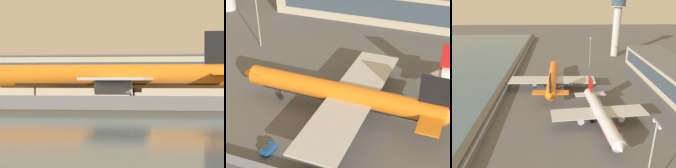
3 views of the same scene
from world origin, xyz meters
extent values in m
plane|color=#565659|center=(0.00, 0.00, 0.00)|extent=(500.00, 500.00, 0.00)
cube|color=#474238|center=(0.00, -20.50, 0.25)|extent=(320.00, 3.00, 0.50)
cube|color=slate|center=(0.00, -16.00, 1.17)|extent=(280.00, 0.08, 2.33)
cylinder|color=slate|center=(0.00, -16.00, 1.17)|extent=(0.10, 0.10, 2.33)
cylinder|color=orange|center=(-2.39, 5.64, 5.24)|extent=(43.24, 5.35, 4.28)
cube|color=#232D3D|center=(-22.23, 6.14, 5.78)|extent=(2.44, 3.70, 1.28)
cube|color=black|center=(-2.39, 5.64, 4.07)|extent=(36.75, 4.33, 0.77)
cube|color=#B7BABF|center=(-0.49, -4.76, 4.71)|extent=(10.00, 20.94, 0.43)
cube|color=#B7BABF|center=(0.03, 15.94, 4.71)|extent=(10.00, 20.94, 0.43)
cylinder|color=#B7BABF|center=(-1.74, -3.07, 3.32)|extent=(6.10, 2.50, 2.35)
cylinder|color=#B7BABF|center=(-1.31, 14.32, 3.32)|extent=(6.10, 2.50, 2.35)
cube|color=black|center=(16.59, 5.18, 9.53)|extent=(6.48, 0.67, 7.28)
cube|color=orange|center=(16.50, 1.38, 5.57)|extent=(4.50, 7.70, 0.34)
cube|color=orange|center=(16.69, 8.97, 5.57)|extent=(4.50, 7.70, 0.34)
cylinder|color=black|center=(-17.48, 6.02, 1.85)|extent=(0.30, 0.30, 2.50)
cylinder|color=black|center=(-17.48, 6.02, 0.60)|extent=(1.21, 0.50, 1.20)
cylinder|color=black|center=(0.58, 3.32, 1.85)|extent=(0.34, 0.34, 2.50)
cylinder|color=black|center=(0.58, 3.32, 0.60)|extent=(1.40, 1.00, 1.38)
cylinder|color=black|center=(0.69, 7.82, 1.85)|extent=(0.34, 0.34, 2.50)
cylinder|color=black|center=(0.69, 7.82, 0.60)|extent=(1.40, 1.00, 1.38)
cone|color=silver|center=(14.86, 21.15, 5.00)|extent=(3.00, 3.91, 3.67)
cube|color=#B21919|center=(18.10, 21.47, 9.08)|extent=(5.36, 1.01, 6.94)
cube|color=silver|center=(17.80, 24.58, 5.30)|extent=(4.16, 6.58, 0.33)
cube|color=#19519E|center=(-11.17, -10.84, 0.75)|extent=(1.98, 3.37, 1.11)
cube|color=#283847|center=(-11.22, -11.24, 1.55)|extent=(1.41, 1.27, 0.50)
cylinder|color=black|center=(-10.62, -11.91, 0.35)|extent=(0.30, 0.72, 0.70)
cylinder|color=black|center=(-11.97, -11.74, 0.35)|extent=(0.30, 0.72, 0.70)
cylinder|color=black|center=(-10.38, -9.94, 0.35)|extent=(0.30, 0.72, 0.70)
cylinder|color=black|center=(-11.72, -9.77, 0.35)|extent=(0.30, 0.72, 0.70)
cube|color=#BCB299|center=(1.92, 65.90, 5.62)|extent=(93.95, 21.11, 11.23)
cube|color=#3D4C5B|center=(1.92, 55.26, 6.18)|extent=(86.44, 0.16, 6.74)
cube|color=#5B5E63|center=(1.92, 65.90, 11.48)|extent=(94.55, 21.71, 0.50)
camera|label=1|loc=(8.97, -89.20, 4.42)|focal=85.00mm
camera|label=2|loc=(19.77, -56.29, 47.71)|focal=60.00mm
camera|label=3|loc=(99.43, 8.23, 43.36)|focal=35.00mm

